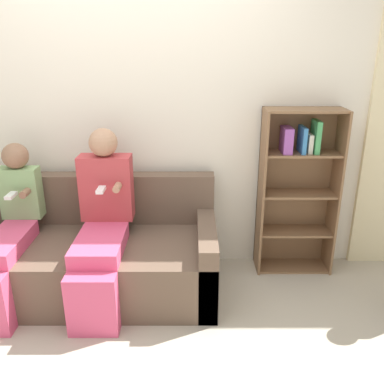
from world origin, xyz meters
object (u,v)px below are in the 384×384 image
object	(u,v)px
child_seated	(8,228)
bookshelf	(296,185)
couch	(82,256)
adult_seated	(101,219)

from	to	relation	value
child_seated	bookshelf	bearing A→B (deg)	11.95
bookshelf	couch	bearing A→B (deg)	-168.67
bookshelf	child_seated	bearing A→B (deg)	-168.05
adult_seated	child_seated	distance (m)	0.66
couch	adult_seated	distance (m)	0.40
couch	bookshelf	bearing A→B (deg)	11.33
adult_seated	child_seated	xyz separation A→B (m)	(-0.65, -0.03, -0.06)
child_seated	couch	bearing A→B (deg)	14.11
couch	adult_seated	world-z (taller)	adult_seated
bookshelf	adult_seated	bearing A→B (deg)	-164.05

